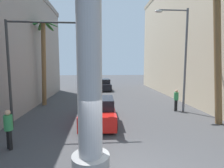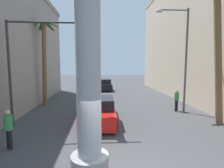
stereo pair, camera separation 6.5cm
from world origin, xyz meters
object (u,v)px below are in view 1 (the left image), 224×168
at_px(car_far, 103,85).
at_px(street_lamp, 181,51).
at_px(traffic_light_mast, 35,53).
at_px(palm_tree_mid_left, 44,54).
at_px(car_lead, 98,111).
at_px(palm_tree_near_right, 220,38).
at_px(pedestrian_curb_left, 8,127).
at_px(pedestrian_mid_right, 176,99).

bearing_deg(car_far, street_lamp, -65.85).
distance_m(street_lamp, traffic_light_mast, 9.78).
bearing_deg(palm_tree_mid_left, traffic_light_mast, -77.33).
height_order(traffic_light_mast, car_lead, traffic_light_mast).
bearing_deg(car_lead, car_far, 87.20).
height_order(palm_tree_near_right, pedestrian_curb_left, palm_tree_near_right).
xyz_separation_m(street_lamp, pedestrian_curb_left, (-9.76, -5.14, -3.54)).
bearing_deg(car_lead, pedestrian_mid_right, 19.37).
bearing_deg(street_lamp, car_far, 114.15).
bearing_deg(pedestrian_mid_right, traffic_light_mast, -163.59).
bearing_deg(pedestrian_mid_right, street_lamp, -63.25).
relative_size(car_far, pedestrian_curb_left, 2.77).
bearing_deg(palm_tree_near_right, car_lead, 172.02).
bearing_deg(palm_tree_near_right, car_far, 112.92).
distance_m(palm_tree_mid_left, pedestrian_curb_left, 8.93).
xyz_separation_m(car_lead, car_far, (0.67, 13.81, 0.03)).
relative_size(palm_tree_near_right, pedestrian_curb_left, 4.86).
relative_size(car_lead, pedestrian_curb_left, 2.89).
distance_m(car_lead, palm_tree_mid_left, 7.71).
height_order(car_far, pedestrian_mid_right, pedestrian_mid_right).
bearing_deg(car_far, pedestrian_mid_right, -65.90).
bearing_deg(pedestrian_curb_left, street_lamp, 27.79).
distance_m(traffic_light_mast, pedestrian_mid_right, 10.23).
distance_m(traffic_light_mast, car_far, 15.42).
xyz_separation_m(car_far, palm_tree_near_right, (6.25, -14.78, 4.34)).
bearing_deg(street_lamp, pedestrian_mid_right, 116.75).
distance_m(palm_tree_mid_left, pedestrian_mid_right, 11.47).
relative_size(traffic_light_mast, pedestrian_mid_right, 3.57).
bearing_deg(car_far, pedestrian_curb_left, -104.41).
bearing_deg(car_lead, pedestrian_curb_left, -138.45).
height_order(palm_tree_near_right, pedestrian_mid_right, palm_tree_near_right).
relative_size(street_lamp, palm_tree_mid_left, 1.03).
distance_m(car_far, palm_tree_mid_left, 11.04).
distance_m(car_lead, car_far, 13.82).
xyz_separation_m(car_lead, palm_tree_near_right, (6.92, -0.97, 4.37)).
relative_size(traffic_light_mast, palm_tree_near_right, 0.72).
bearing_deg(traffic_light_mast, pedestrian_curb_left, -96.87).
xyz_separation_m(traffic_light_mast, car_lead, (3.40, 0.66, -3.45)).
bearing_deg(pedestrian_curb_left, traffic_light_mast, 83.13).
height_order(car_lead, car_far, same).
bearing_deg(street_lamp, car_lead, -163.00).
distance_m(street_lamp, palm_tree_near_right, 3.00).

